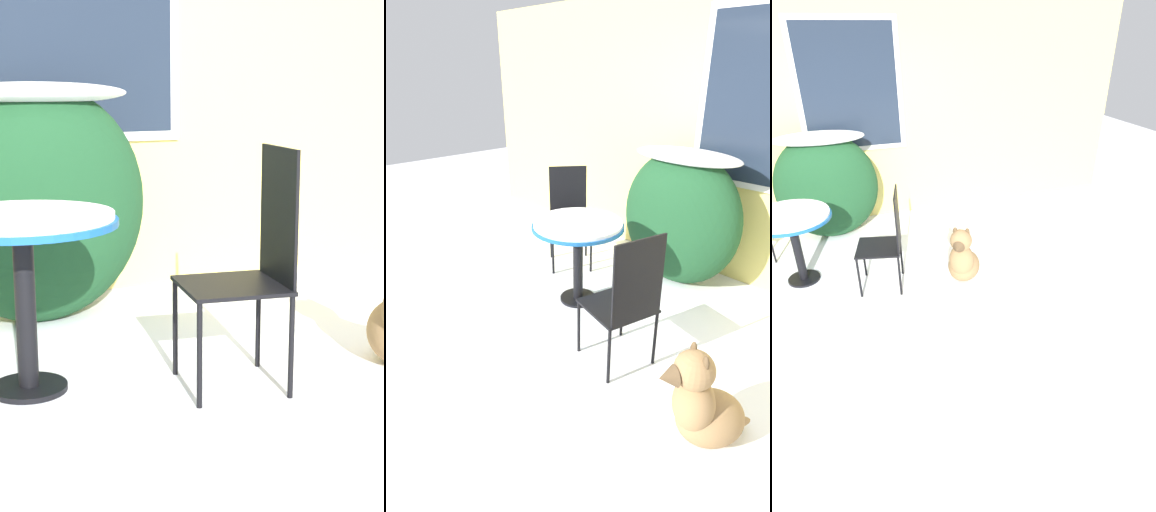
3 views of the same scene
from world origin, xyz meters
The scene contains 7 objects.
ground_plane centered at (0.00, 0.00, 0.00)m, with size 16.00×16.00×0.00m, color white.
house_wall centered at (0.01, 2.20, 1.41)m, with size 8.00×0.10×2.76m.
shrub_left centered at (-0.37, 1.70, 0.72)m, with size 1.26×0.65×1.36m.
patio_table centered at (-0.78, 0.69, 0.68)m, with size 0.83×0.83×0.80m.
patio_chair_near_table centered at (-1.47, 1.22, 0.57)m, with size 0.63×0.63×1.07m.
patio_chair_far_side centered at (0.13, 0.29, 0.57)m, with size 0.54×0.54×1.07m.
dog centered at (0.89, 0.09, 0.27)m, with size 0.51×0.61×0.69m.
Camera 2 is at (1.62, -1.61, 2.04)m, focal length 28.00 mm.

